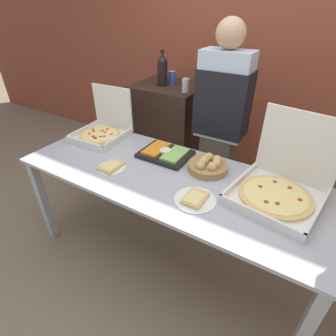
{
  "coord_description": "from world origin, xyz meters",
  "views": [
    {
      "loc": [
        0.78,
        -1.29,
        1.85
      ],
      "look_at": [
        0.0,
        0.0,
        0.88
      ],
      "focal_mm": 28.0,
      "sensor_mm": 36.0,
      "label": 1
    }
  ],
  "objects_px": {
    "bread_basket": "(208,165)",
    "soda_can_silver": "(186,86)",
    "pizza_box_near_left": "(103,128)",
    "soda_can_colored": "(172,78)",
    "paper_plate_front_center": "(112,167)",
    "paper_plate_front_right": "(195,199)",
    "veggie_tray": "(165,153)",
    "pizza_box_far_right": "(281,184)",
    "soda_bottle": "(162,70)",
    "person_server_vest": "(221,120)"
  },
  "relations": [
    {
      "from": "paper_plate_front_center",
      "to": "soda_can_silver",
      "type": "bearing_deg",
      "value": 85.92
    },
    {
      "from": "paper_plate_front_center",
      "to": "paper_plate_front_right",
      "type": "bearing_deg",
      "value": -1.19
    },
    {
      "from": "paper_plate_front_right",
      "to": "soda_can_colored",
      "type": "relative_size",
      "value": 2.07
    },
    {
      "from": "soda_bottle",
      "to": "soda_can_colored",
      "type": "xyz_separation_m",
      "value": [
        0.05,
        0.09,
        -0.09
      ]
    },
    {
      "from": "pizza_box_far_right",
      "to": "paper_plate_front_right",
      "type": "height_order",
      "value": "pizza_box_far_right"
    },
    {
      "from": "bread_basket",
      "to": "soda_can_colored",
      "type": "relative_size",
      "value": 2.27
    },
    {
      "from": "pizza_box_far_right",
      "to": "pizza_box_near_left",
      "type": "bearing_deg",
      "value": -173.3
    },
    {
      "from": "veggie_tray",
      "to": "bread_basket",
      "type": "height_order",
      "value": "bread_basket"
    },
    {
      "from": "pizza_box_near_left",
      "to": "pizza_box_far_right",
      "type": "xyz_separation_m",
      "value": [
        1.51,
        -0.07,
        0.01
      ]
    },
    {
      "from": "pizza_box_near_left",
      "to": "person_server_vest",
      "type": "height_order",
      "value": "person_server_vest"
    },
    {
      "from": "pizza_box_near_left",
      "to": "pizza_box_far_right",
      "type": "relative_size",
      "value": 0.76
    },
    {
      "from": "veggie_tray",
      "to": "pizza_box_far_right",
      "type": "bearing_deg",
      "value": -3.37
    },
    {
      "from": "pizza_box_far_right",
      "to": "paper_plate_front_right",
      "type": "distance_m",
      "value": 0.53
    },
    {
      "from": "soda_bottle",
      "to": "person_server_vest",
      "type": "distance_m",
      "value": 0.79
    },
    {
      "from": "person_server_vest",
      "to": "pizza_box_far_right",
      "type": "bearing_deg",
      "value": 137.25
    },
    {
      "from": "paper_plate_front_center",
      "to": "soda_can_colored",
      "type": "distance_m",
      "value": 1.23
    },
    {
      "from": "paper_plate_front_right",
      "to": "veggie_tray",
      "type": "relative_size",
      "value": 0.68
    },
    {
      "from": "pizza_box_near_left",
      "to": "veggie_tray",
      "type": "distance_m",
      "value": 0.66
    },
    {
      "from": "pizza_box_far_right",
      "to": "bread_basket",
      "type": "bearing_deg",
      "value": -174.54
    },
    {
      "from": "veggie_tray",
      "to": "person_server_vest",
      "type": "height_order",
      "value": "person_server_vest"
    },
    {
      "from": "pizza_box_far_right",
      "to": "veggie_tray",
      "type": "xyz_separation_m",
      "value": [
        -0.86,
        0.05,
        -0.06
      ]
    },
    {
      "from": "paper_plate_front_right",
      "to": "soda_can_colored",
      "type": "distance_m",
      "value": 1.5
    },
    {
      "from": "pizza_box_near_left",
      "to": "soda_can_silver",
      "type": "height_order",
      "value": "soda_can_silver"
    },
    {
      "from": "paper_plate_front_right",
      "to": "soda_can_silver",
      "type": "bearing_deg",
      "value": 121.43
    },
    {
      "from": "paper_plate_front_right",
      "to": "person_server_vest",
      "type": "distance_m",
      "value": 0.93
    },
    {
      "from": "soda_can_colored",
      "to": "person_server_vest",
      "type": "xyz_separation_m",
      "value": [
        0.65,
        -0.29,
        -0.21
      ]
    },
    {
      "from": "veggie_tray",
      "to": "paper_plate_front_center",
      "type": "bearing_deg",
      "value": -124.18
    },
    {
      "from": "veggie_tray",
      "to": "soda_can_silver",
      "type": "height_order",
      "value": "soda_can_silver"
    },
    {
      "from": "paper_plate_front_center",
      "to": "person_server_vest",
      "type": "relative_size",
      "value": 0.11
    },
    {
      "from": "pizza_box_near_left",
      "to": "paper_plate_front_right",
      "type": "xyz_separation_m",
      "value": [
        1.09,
        -0.38,
        -0.06
      ]
    },
    {
      "from": "pizza_box_far_right",
      "to": "veggie_tray",
      "type": "distance_m",
      "value": 0.86
    },
    {
      "from": "paper_plate_front_right",
      "to": "soda_bottle",
      "type": "xyz_separation_m",
      "value": [
        -0.91,
        1.08,
        0.45
      ]
    },
    {
      "from": "paper_plate_front_center",
      "to": "paper_plate_front_right",
      "type": "height_order",
      "value": "same"
    },
    {
      "from": "bread_basket",
      "to": "soda_can_colored",
      "type": "height_order",
      "value": "soda_can_colored"
    },
    {
      "from": "veggie_tray",
      "to": "person_server_vest",
      "type": "relative_size",
      "value": 0.22
    },
    {
      "from": "soda_can_silver",
      "to": "soda_can_colored",
      "type": "bearing_deg",
      "value": 143.5
    },
    {
      "from": "paper_plate_front_center",
      "to": "veggie_tray",
      "type": "xyz_separation_m",
      "value": [
        0.24,
        0.35,
        0.01
      ]
    },
    {
      "from": "paper_plate_front_right",
      "to": "veggie_tray",
      "type": "height_order",
      "value": "veggie_tray"
    },
    {
      "from": "soda_can_colored",
      "to": "person_server_vest",
      "type": "bearing_deg",
      "value": -23.6
    },
    {
      "from": "veggie_tray",
      "to": "soda_bottle",
      "type": "height_order",
      "value": "soda_bottle"
    },
    {
      "from": "paper_plate_front_center",
      "to": "soda_bottle",
      "type": "relative_size",
      "value": 0.59
    },
    {
      "from": "pizza_box_far_right",
      "to": "person_server_vest",
      "type": "xyz_separation_m",
      "value": [
        -0.62,
        0.58,
        0.08
      ]
    },
    {
      "from": "pizza_box_near_left",
      "to": "soda_can_silver",
      "type": "relative_size",
      "value": 3.56
    },
    {
      "from": "paper_plate_front_right",
      "to": "soda_can_silver",
      "type": "height_order",
      "value": "soda_can_silver"
    },
    {
      "from": "pizza_box_near_left",
      "to": "soda_can_silver",
      "type": "distance_m",
      "value": 0.83
    },
    {
      "from": "veggie_tray",
      "to": "soda_can_colored",
      "type": "height_order",
      "value": "soda_can_colored"
    },
    {
      "from": "bread_basket",
      "to": "soda_can_silver",
      "type": "height_order",
      "value": "soda_can_silver"
    },
    {
      "from": "pizza_box_far_right",
      "to": "soda_bottle",
      "type": "relative_size",
      "value": 1.69
    },
    {
      "from": "pizza_box_near_left",
      "to": "soda_can_colored",
      "type": "height_order",
      "value": "soda_can_colored"
    },
    {
      "from": "veggie_tray",
      "to": "person_server_vest",
      "type": "distance_m",
      "value": 0.59
    }
  ]
}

